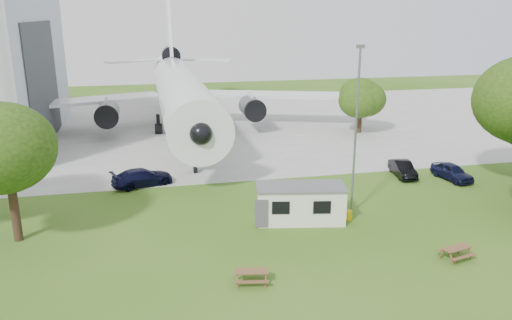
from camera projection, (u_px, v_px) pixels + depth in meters
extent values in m
plane|color=#55792A|center=(261.00, 265.00, 29.14)|extent=(160.00, 160.00, 0.00)
cube|color=#B7B7B2|center=(196.00, 126.00, 64.72)|extent=(120.00, 46.00, 0.03)
cube|color=#2D3033|center=(44.00, 83.00, 54.65)|extent=(0.16, 16.00, 12.96)
cylinder|color=white|center=(181.00, 92.00, 59.12)|extent=(5.40, 34.00, 5.40)
cone|color=white|center=(197.00, 126.00, 41.33)|extent=(5.40, 5.50, 5.40)
cone|color=white|center=(171.00, 67.00, 78.57)|extent=(4.86, 9.00, 4.86)
cube|color=white|center=(74.00, 102.00, 59.89)|extent=(21.36, 10.77, 0.36)
cube|color=white|center=(276.00, 95.00, 65.04)|extent=(21.36, 10.77, 0.36)
cube|color=white|center=(169.00, 30.00, 76.95)|extent=(0.46, 9.96, 12.17)
cylinder|color=#515459|center=(108.00, 113.00, 57.50)|extent=(2.50, 4.20, 2.50)
cylinder|color=#515459|center=(252.00, 108.00, 61.00)|extent=(2.50, 4.20, 2.50)
cylinder|color=#515459|center=(170.00, 55.00, 77.06)|extent=(2.60, 4.50, 2.60)
cylinder|color=black|center=(195.00, 160.00, 45.71)|extent=(0.36, 0.36, 2.40)
cylinder|color=black|center=(158.00, 124.00, 60.59)|extent=(0.44, 0.44, 2.40)
cylinder|color=black|center=(204.00, 122.00, 61.74)|extent=(0.44, 0.44, 2.40)
cube|color=silver|center=(301.00, 204.00, 35.00)|extent=(6.36, 3.56, 2.50)
cube|color=#59595B|center=(301.00, 187.00, 34.63)|extent=(6.59, 3.79, 0.12)
cylinder|color=gold|center=(349.00, 215.00, 35.39)|extent=(0.50, 0.50, 0.70)
cylinder|color=slate|center=(356.00, 134.00, 34.93)|extent=(0.16, 0.16, 12.00)
cylinder|color=#382619|center=(15.00, 215.00, 31.82)|extent=(0.56, 0.56, 3.51)
sphere|color=#456B1A|center=(6.00, 150.00, 30.61)|extent=(7.08, 7.08, 7.08)
cylinder|color=#382619|center=(359.00, 123.00, 60.93)|extent=(0.56, 0.56, 2.47)
sphere|color=#456B1A|center=(361.00, 98.00, 60.08)|extent=(5.76, 5.76, 5.76)
imported|color=black|center=(452.00, 172.00, 43.83)|extent=(2.25, 4.41, 1.44)
imported|color=black|center=(403.00, 169.00, 44.76)|extent=(2.06, 4.33, 1.37)
imported|color=black|center=(142.00, 177.00, 42.27)|extent=(5.52, 3.55, 1.49)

